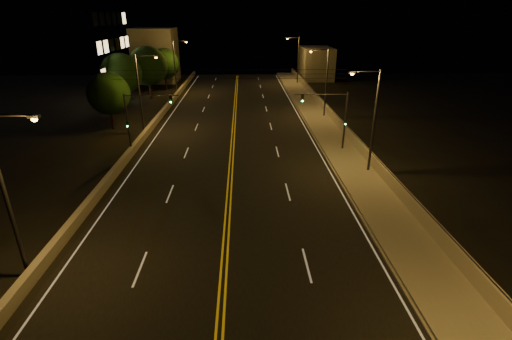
{
  "coord_description": "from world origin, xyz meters",
  "views": [
    {
      "loc": [
        1.14,
        -5.96,
        12.61
      ],
      "look_at": [
        2.0,
        18.0,
        2.5
      ],
      "focal_mm": 26.0,
      "sensor_mm": 36.0,
      "label": 1
    }
  ],
  "objects_px": {
    "streetlight_3": "(297,57)",
    "tree_0": "(109,94)",
    "tree_1": "(121,74)",
    "traffic_signal_left": "(138,116)",
    "streetlight_4": "(9,188)",
    "streetlight_5": "(142,89)",
    "streetlight_2": "(324,79)",
    "tree_3": "(164,64)",
    "building_tower": "(18,5)",
    "streetlight_1": "(371,116)",
    "streetlight_6": "(176,63)",
    "tree_2": "(148,66)",
    "traffic_signal_right": "(335,114)"
  },
  "relations": [
    {
      "from": "streetlight_4",
      "to": "streetlight_6",
      "type": "relative_size",
      "value": 1.0
    },
    {
      "from": "streetlight_4",
      "to": "tree_3",
      "type": "bearing_deg",
      "value": 92.97
    },
    {
      "from": "traffic_signal_right",
      "to": "traffic_signal_left",
      "type": "height_order",
      "value": "same"
    },
    {
      "from": "traffic_signal_left",
      "to": "building_tower",
      "type": "relative_size",
      "value": 0.21
    },
    {
      "from": "streetlight_3",
      "to": "streetlight_4",
      "type": "bearing_deg",
      "value": -110.7
    },
    {
      "from": "streetlight_2",
      "to": "tree_3",
      "type": "xyz_separation_m",
      "value": [
        -24.11,
        20.52,
        -0.54
      ]
    },
    {
      "from": "streetlight_5",
      "to": "tree_3",
      "type": "relative_size",
      "value": 1.21
    },
    {
      "from": "traffic_signal_left",
      "to": "tree_2",
      "type": "xyz_separation_m",
      "value": [
        -4.82,
        25.55,
        1.41
      ]
    },
    {
      "from": "building_tower",
      "to": "streetlight_6",
      "type": "bearing_deg",
      "value": 26.01
    },
    {
      "from": "streetlight_3",
      "to": "traffic_signal_left",
      "type": "bearing_deg",
      "value": -117.88
    },
    {
      "from": "streetlight_6",
      "to": "traffic_signal_right",
      "type": "distance_m",
      "value": 36.05
    },
    {
      "from": "tree_0",
      "to": "tree_2",
      "type": "xyz_separation_m",
      "value": [
        0.73,
        16.65,
        1.0
      ]
    },
    {
      "from": "streetlight_3",
      "to": "tree_0",
      "type": "xyz_separation_m",
      "value": [
        -25.84,
        -29.45,
        -0.92
      ]
    },
    {
      "from": "streetlight_6",
      "to": "streetlight_2",
      "type": "bearing_deg",
      "value": -38.71
    },
    {
      "from": "streetlight_6",
      "to": "tree_3",
      "type": "relative_size",
      "value": 1.21
    },
    {
      "from": "tree_0",
      "to": "tree_1",
      "type": "bearing_deg",
      "value": 98.55
    },
    {
      "from": "tree_1",
      "to": "tree_2",
      "type": "height_order",
      "value": "tree_2"
    },
    {
      "from": "streetlight_1",
      "to": "streetlight_4",
      "type": "height_order",
      "value": "same"
    },
    {
      "from": "traffic_signal_left",
      "to": "building_tower",
      "type": "bearing_deg",
      "value": 133.72
    },
    {
      "from": "streetlight_1",
      "to": "tree_3",
      "type": "bearing_deg",
      "value": 121.73
    },
    {
      "from": "tree_2",
      "to": "streetlight_5",
      "type": "bearing_deg",
      "value": -78.96
    },
    {
      "from": "streetlight_5",
      "to": "traffic_signal_left",
      "type": "distance_m",
      "value": 6.89
    },
    {
      "from": "streetlight_5",
      "to": "tree_1",
      "type": "height_order",
      "value": "streetlight_5"
    },
    {
      "from": "tree_2",
      "to": "streetlight_2",
      "type": "bearing_deg",
      "value": -26.79
    },
    {
      "from": "building_tower",
      "to": "tree_1",
      "type": "xyz_separation_m",
      "value": [
        12.86,
        -1.75,
        -8.86
      ]
    },
    {
      "from": "streetlight_1",
      "to": "traffic_signal_right",
      "type": "bearing_deg",
      "value": 105.37
    },
    {
      "from": "streetlight_5",
      "to": "tree_3",
      "type": "distance_m",
      "value": 26.86
    },
    {
      "from": "streetlight_3",
      "to": "streetlight_2",
      "type": "bearing_deg",
      "value": -90.0
    },
    {
      "from": "streetlight_4",
      "to": "tree_0",
      "type": "xyz_separation_m",
      "value": [
        -4.42,
        27.23,
        -0.92
      ]
    },
    {
      "from": "streetlight_4",
      "to": "traffic_signal_left",
      "type": "height_order",
      "value": "streetlight_4"
    },
    {
      "from": "traffic_signal_left",
      "to": "tree_0",
      "type": "relative_size",
      "value": 0.89
    },
    {
      "from": "streetlight_4",
      "to": "traffic_signal_left",
      "type": "distance_m",
      "value": 18.42
    },
    {
      "from": "tree_3",
      "to": "streetlight_4",
      "type": "bearing_deg",
      "value": -87.03
    },
    {
      "from": "traffic_signal_left",
      "to": "tree_1",
      "type": "xyz_separation_m",
      "value": [
        -7.09,
        19.11,
        1.14
      ]
    },
    {
      "from": "streetlight_1",
      "to": "tree_0",
      "type": "bearing_deg",
      "value": 150.73
    },
    {
      "from": "streetlight_5",
      "to": "building_tower",
      "type": "distance_m",
      "value": 25.11
    },
    {
      "from": "building_tower",
      "to": "tree_3",
      "type": "distance_m",
      "value": 22.41
    },
    {
      "from": "tree_1",
      "to": "traffic_signal_left",
      "type": "bearing_deg",
      "value": -69.65
    },
    {
      "from": "streetlight_5",
      "to": "tree_0",
      "type": "bearing_deg",
      "value": 153.28
    },
    {
      "from": "streetlight_3",
      "to": "tree_0",
      "type": "distance_m",
      "value": 39.18
    },
    {
      "from": "streetlight_5",
      "to": "traffic_signal_right",
      "type": "xyz_separation_m",
      "value": [
        19.88,
        -6.67,
        -1.32
      ]
    },
    {
      "from": "streetlight_1",
      "to": "traffic_signal_left",
      "type": "height_order",
      "value": "streetlight_1"
    },
    {
      "from": "streetlight_2",
      "to": "traffic_signal_left",
      "type": "bearing_deg",
      "value": -147.6
    },
    {
      "from": "streetlight_4",
      "to": "building_tower",
      "type": "distance_m",
      "value": 44.34
    },
    {
      "from": "streetlight_2",
      "to": "tree_1",
      "type": "bearing_deg",
      "value": 167.15
    },
    {
      "from": "streetlight_1",
      "to": "traffic_signal_right",
      "type": "relative_size",
      "value": 1.48
    },
    {
      "from": "streetlight_1",
      "to": "streetlight_4",
      "type": "distance_m",
      "value": 24.93
    },
    {
      "from": "streetlight_3",
      "to": "tree_0",
      "type": "bearing_deg",
      "value": -131.26
    },
    {
      "from": "tree_0",
      "to": "tree_3",
      "type": "relative_size",
      "value": 0.92
    },
    {
      "from": "streetlight_6",
      "to": "tree_2",
      "type": "distance_m",
      "value": 5.81
    }
  ]
}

